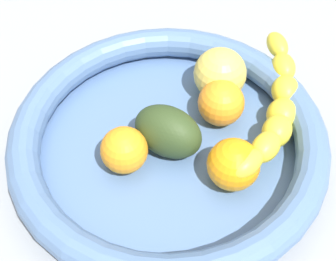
{
  "coord_description": "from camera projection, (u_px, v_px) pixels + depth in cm",
  "views": [
    {
      "loc": [
        -28.77,
        -19.12,
        50.04
      ],
      "look_at": [
        0.0,
        0.0,
        7.55
      ],
      "focal_mm": 50.67,
      "sensor_mm": 36.0,
      "label": 1
    }
  ],
  "objects": [
    {
      "name": "orange_mid_left",
      "position": [
        232.0,
        167.0,
        0.52
      ],
      "size": [
        5.92,
        5.92,
        5.92
      ],
      "primitive_type": "sphere",
      "color": "orange",
      "rests_on": "fruit_bowl"
    },
    {
      "name": "fruit_bowl",
      "position": [
        168.0,
        140.0,
        0.56
      ],
      "size": [
        37.47,
        37.47,
        5.44
      ],
      "color": "#4C6B9A",
      "rests_on": "kitchen_counter"
    },
    {
      "name": "kitchen_counter",
      "position": [
        168.0,
        161.0,
        0.59
      ],
      "size": [
        120.0,
        120.0,
        3.0
      ],
      "primitive_type": "cube",
      "color": "gray",
      "rests_on": "ground"
    },
    {
      "name": "orange_mid_right",
      "position": [
        221.0,
        103.0,
        0.58
      ],
      "size": [
        5.74,
        5.74,
        5.74
      ],
      "primitive_type": "sphere",
      "color": "orange",
      "rests_on": "fruit_bowl"
    },
    {
      "name": "apple_yellow",
      "position": [
        220.0,
        74.0,
        0.6
      ],
      "size": [
        6.76,
        6.76,
        6.76
      ],
      "primitive_type": "sphere",
      "color": "#DFC653",
      "rests_on": "fruit_bowl"
    },
    {
      "name": "banana_draped_left",
      "position": [
        277.0,
        107.0,
        0.57
      ],
      "size": [
        23.73,
        10.38,
        5.56
      ],
      "color": "yellow",
      "rests_on": "fruit_bowl"
    },
    {
      "name": "avocado_dark",
      "position": [
        168.0,
        132.0,
        0.55
      ],
      "size": [
        6.17,
        8.75,
        6.25
      ],
      "primitive_type": "ellipsoid",
      "rotation": [
        0.0,
        0.0,
        1.64
      ],
      "color": "#2C401F",
      "rests_on": "fruit_bowl"
    },
    {
      "name": "orange_front",
      "position": [
        124.0,
        150.0,
        0.53
      ],
      "size": [
        5.45,
        5.45,
        5.45
      ],
      "primitive_type": "sphere",
      "color": "orange",
      "rests_on": "fruit_bowl"
    }
  ]
}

